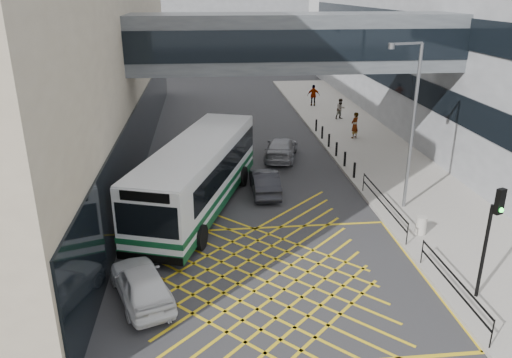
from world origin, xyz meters
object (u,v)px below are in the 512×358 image
object	(u,v)px
pedestrian_a	(355,125)
pedestrian_b	(341,109)
traffic_light	(492,228)
street_lamp	(410,118)
car_white	(141,283)
pedestrian_c	(314,95)
bus	(199,173)
car_dark	(265,182)
car_silver	(281,148)
litter_bin	(421,225)

from	to	relation	value
pedestrian_a	pedestrian_b	xyz separation A→B (m)	(0.47, 5.62, -0.10)
traffic_light	street_lamp	distance (m)	7.97
car_white	pedestrian_c	size ratio (longest dim) A/B	2.24
bus	car_dark	xyz separation A→B (m)	(3.42, 1.52, -1.18)
car_white	traffic_light	bearing A→B (deg)	153.05
bus	car_dark	world-z (taller)	bus
bus	pedestrian_a	distance (m)	15.47
street_lamp	pedestrian_a	bearing A→B (deg)	70.79
pedestrian_b	car_silver	bearing A→B (deg)	-143.24
traffic_light	street_lamp	world-z (taller)	street_lamp
street_lamp	pedestrian_a	distance (m)	12.70
car_white	traffic_light	xyz separation A→B (m)	(11.69, -1.34, 2.16)
car_dark	bus	bearing A→B (deg)	24.04
car_silver	street_lamp	xyz separation A→B (m)	(4.65, -8.59, 3.95)
pedestrian_c	pedestrian_a	bearing A→B (deg)	102.52
pedestrian_a	bus	bearing A→B (deg)	6.51
car_silver	pedestrian_a	size ratio (longest dim) A/B	2.44
car_silver	pedestrian_a	xyz separation A→B (m)	(5.86, 3.54, 0.39)
car_dark	pedestrian_b	distance (m)	16.97
car_white	street_lamp	xyz separation A→B (m)	(11.86, 6.43, 3.97)
pedestrian_b	pedestrian_c	size ratio (longest dim) A/B	0.87
traffic_light	pedestrian_b	xyz separation A→B (m)	(1.86, 25.51, -1.85)
car_white	pedestrian_a	size ratio (longest dim) A/B	2.31
car_white	litter_bin	xyz separation A→B (m)	(11.66, 3.56, -0.13)
car_silver	street_lamp	bearing A→B (deg)	132.86
pedestrian_a	pedestrian_b	world-z (taller)	pedestrian_a
bus	pedestrian_b	xyz separation A→B (m)	(11.52, 16.42, -0.82)
traffic_light	litter_bin	distance (m)	5.41
street_lamp	pedestrian_b	world-z (taller)	street_lamp
bus	litter_bin	world-z (taller)	bus
bus	car_white	size ratio (longest dim) A/B	2.86
car_silver	street_lamp	world-z (taller)	street_lamp
litter_bin	pedestrian_c	world-z (taller)	pedestrian_c
litter_bin	pedestrian_b	distance (m)	20.70
car_dark	car_silver	bearing A→B (deg)	-107.10
car_silver	bus	bearing A→B (deg)	68.90
bus	pedestrian_c	distance (m)	23.88
car_silver	street_lamp	size ratio (longest dim) A/B	0.58
car_white	car_silver	bearing A→B (deg)	-136.10
bus	street_lamp	world-z (taller)	street_lamp
litter_bin	pedestrian_c	size ratio (longest dim) A/B	0.42
pedestrian_b	car_white	bearing A→B (deg)	-137.84
car_dark	pedestrian_a	world-z (taller)	pedestrian_a
car_dark	pedestrian_c	xyz separation A→B (m)	(6.93, 19.99, 0.48)
pedestrian_a	pedestrian_c	size ratio (longest dim) A/B	0.97
pedestrian_b	traffic_light	bearing A→B (deg)	-112.74
car_dark	car_silver	distance (m)	6.01
car_dark	pedestrian_c	bearing A→B (deg)	-109.09
car_dark	pedestrian_a	size ratio (longest dim) A/B	2.19
traffic_light	street_lamp	xyz separation A→B (m)	(0.17, 7.76, 1.81)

